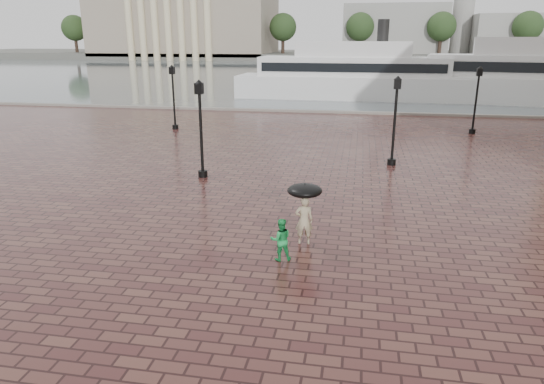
{
  "coord_description": "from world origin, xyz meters",
  "views": [
    {
      "loc": [
        1.22,
        -11.36,
        6.31
      ],
      "look_at": [
        -1.53,
        3.86,
        1.4
      ],
      "focal_mm": 32.0,
      "sensor_mm": 36.0,
      "label": 1
    }
  ],
  "objects": [
    {
      "name": "ground",
      "position": [
        0.0,
        0.0,
        0.0
      ],
      "size": [
        300.0,
        300.0,
        0.0
      ],
      "primitive_type": "plane",
      "color": "#391A1A",
      "rests_on": "ground"
    },
    {
      "name": "harbour_water",
      "position": [
        0.0,
        92.0,
        0.0
      ],
      "size": [
        240.0,
        240.0,
        0.0
      ],
      "primitive_type": "plane",
      "color": "#434C52",
      "rests_on": "ground"
    },
    {
      "name": "quay_edge",
      "position": [
        0.0,
        32.0,
        0.0
      ],
      "size": [
        80.0,
        0.6,
        0.3
      ],
      "primitive_type": "cube",
      "color": "slate",
      "rests_on": "ground"
    },
    {
      "name": "far_shore",
      "position": [
        0.0,
        160.0,
        1.0
      ],
      "size": [
        300.0,
        60.0,
        2.0
      ],
      "primitive_type": "cube",
      "color": "#4C4C47",
      "rests_on": "ground"
    },
    {
      "name": "museum",
      "position": [
        -55.0,
        144.61,
        13.91
      ],
      "size": [
        57.0,
        32.5,
        26.0
      ],
      "color": "gray",
      "rests_on": "ground"
    },
    {
      "name": "distant_skyline",
      "position": [
        48.14,
        150.0,
        9.45
      ],
      "size": [
        102.5,
        22.0,
        33.0
      ],
      "color": "gray",
      "rests_on": "ground"
    },
    {
      "name": "far_trees",
      "position": [
        0.0,
        138.0,
        9.42
      ],
      "size": [
        188.0,
        8.0,
        13.5
      ],
      "color": "#2D2119",
      "rests_on": "ground"
    },
    {
      "name": "street_lamps",
      "position": [
        -1.5,
        17.5,
        2.33
      ],
      "size": [
        21.44,
        14.44,
        4.4
      ],
      "color": "black",
      "rests_on": "ground"
    },
    {
      "name": "adult_pedestrian",
      "position": [
        -0.34,
        2.99,
        0.79
      ],
      "size": [
        0.63,
        0.46,
        1.58
      ],
      "primitive_type": "imported",
      "rotation": [
        0.0,
        0.0,
        3.29
      ],
      "color": "tan",
      "rests_on": "ground"
    },
    {
      "name": "child_pedestrian",
      "position": [
        -0.87,
        1.67,
        0.65
      ],
      "size": [
        0.75,
        0.66,
        1.3
      ],
      "primitive_type": "imported",
      "rotation": [
        0.0,
        0.0,
        3.44
      ],
      "color": "green",
      "rests_on": "ground"
    },
    {
      "name": "ferry_near",
      "position": [
        0.19,
        43.52,
        2.47
      ],
      "size": [
        25.21,
        6.63,
        8.22
      ],
      "rotation": [
        0.0,
        0.0,
        -0.02
      ],
      "color": "silver",
      "rests_on": "ground"
    },
    {
      "name": "ferry_far",
      "position": [
        18.77,
        42.27,
        2.65
      ],
      "size": [
        27.6,
        11.32,
        8.81
      ],
      "rotation": [
        0.0,
        0.0,
        -0.19
      ],
      "color": "silver",
      "rests_on": "ground"
    },
    {
      "name": "umbrella",
      "position": [
        -0.34,
        2.99,
        1.79
      ],
      "size": [
        1.1,
        1.1,
        1.11
      ],
      "color": "black",
      "rests_on": "ground"
    }
  ]
}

